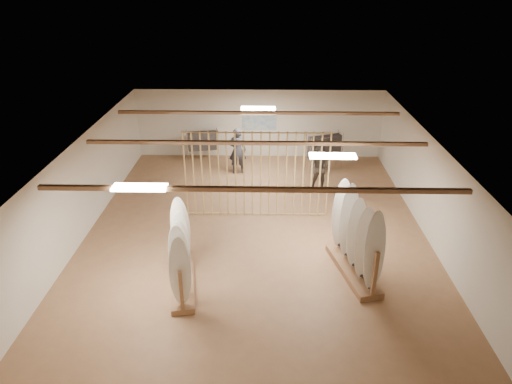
{
  "coord_description": "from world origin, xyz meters",
  "views": [
    {
      "loc": [
        0.26,
        -12.01,
        7.02
      ],
      "look_at": [
        0.0,
        0.0,
        1.2
      ],
      "focal_mm": 32.0,
      "sensor_mm": 36.0,
      "label": 1
    }
  ],
  "objects_px": {
    "clothing_rack_b": "(325,146)",
    "shopper_b": "(320,166)",
    "rack_left": "(181,260)",
    "shopper_a": "(237,148)",
    "clothing_rack_a": "(202,141)",
    "rack_right": "(355,247)"
  },
  "relations": [
    {
      "from": "rack_right",
      "to": "clothing_rack_b",
      "type": "bearing_deg",
      "value": 76.49
    },
    {
      "from": "clothing_rack_b",
      "to": "shopper_b",
      "type": "distance_m",
      "value": 1.94
    },
    {
      "from": "rack_left",
      "to": "shopper_b",
      "type": "relative_size",
      "value": 1.32
    },
    {
      "from": "rack_left",
      "to": "clothing_rack_a",
      "type": "relative_size",
      "value": 1.87
    },
    {
      "from": "rack_left",
      "to": "shopper_a",
      "type": "distance_m",
      "value": 7.04
    },
    {
      "from": "clothing_rack_a",
      "to": "shopper_b",
      "type": "height_order",
      "value": "shopper_b"
    },
    {
      "from": "rack_left",
      "to": "clothing_rack_b",
      "type": "bearing_deg",
      "value": 50.18
    },
    {
      "from": "rack_right",
      "to": "clothing_rack_b",
      "type": "xyz_separation_m",
      "value": [
        -0.01,
        6.8,
        0.21
      ]
    },
    {
      "from": "shopper_a",
      "to": "clothing_rack_b",
      "type": "bearing_deg",
      "value": -176.92
    },
    {
      "from": "clothing_rack_b",
      "to": "shopper_b",
      "type": "bearing_deg",
      "value": -124.28
    },
    {
      "from": "clothing_rack_a",
      "to": "clothing_rack_b",
      "type": "relative_size",
      "value": 0.89
    },
    {
      "from": "rack_right",
      "to": "clothing_rack_b",
      "type": "height_order",
      "value": "rack_right"
    },
    {
      "from": "clothing_rack_a",
      "to": "shopper_a",
      "type": "relative_size",
      "value": 0.64
    },
    {
      "from": "clothing_rack_a",
      "to": "shopper_a",
      "type": "bearing_deg",
      "value": -52.52
    },
    {
      "from": "shopper_a",
      "to": "rack_left",
      "type": "bearing_deg",
      "value": 78.7
    },
    {
      "from": "clothing_rack_b",
      "to": "shopper_a",
      "type": "height_order",
      "value": "shopper_a"
    },
    {
      "from": "clothing_rack_a",
      "to": "rack_right",
      "type": "bearing_deg",
      "value": -71.02
    },
    {
      "from": "rack_left",
      "to": "rack_right",
      "type": "xyz_separation_m",
      "value": [
        4.31,
        0.53,
        0.09
      ]
    },
    {
      "from": "clothing_rack_a",
      "to": "shopper_b",
      "type": "xyz_separation_m",
      "value": [
        4.46,
        -2.74,
        0.08
      ]
    },
    {
      "from": "rack_right",
      "to": "shopper_b",
      "type": "height_order",
      "value": "rack_right"
    },
    {
      "from": "rack_left",
      "to": "shopper_a",
      "type": "xyz_separation_m",
      "value": [
        0.97,
        6.96,
        0.36
      ]
    },
    {
      "from": "clothing_rack_a",
      "to": "clothing_rack_b",
      "type": "height_order",
      "value": "clothing_rack_b"
    }
  ]
}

